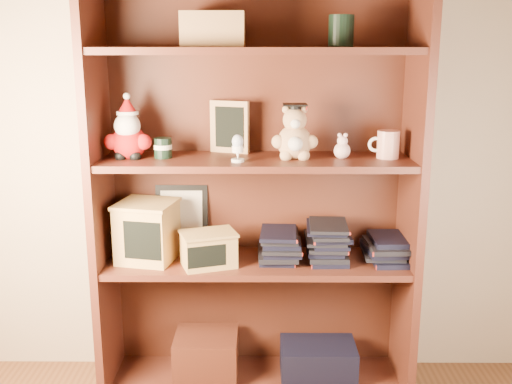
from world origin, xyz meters
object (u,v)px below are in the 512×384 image
at_px(grad_teddy_bear, 295,137).
at_px(teacher_mug, 387,144).
at_px(treats_box, 147,231).
at_px(bookcase, 255,199).

xyz_separation_m(grad_teddy_bear, teacher_mug, (0.34, 0.01, -0.03)).
bearing_deg(treats_box, grad_teddy_bear, -0.54).
relative_size(grad_teddy_bear, teacher_mug, 1.79).
xyz_separation_m(bookcase, grad_teddy_bear, (0.14, -0.06, 0.25)).
bearing_deg(bookcase, grad_teddy_bear, -21.50).
bearing_deg(bookcase, teacher_mug, -5.93).
distance_m(bookcase, grad_teddy_bear, 0.29).
relative_size(grad_teddy_bear, treats_box, 0.83).
height_order(grad_teddy_bear, treats_box, grad_teddy_bear).
relative_size(bookcase, grad_teddy_bear, 7.75).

